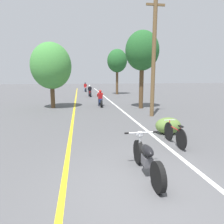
% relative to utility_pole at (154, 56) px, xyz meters
% --- Properties ---
extents(ground_plane, '(120.00, 120.00, 0.00)m').
position_rel_utility_pole_xyz_m(ground_plane, '(-3.09, -7.63, -3.59)').
color(ground_plane, '#515154').
extents(lane_stripe_center, '(0.14, 48.00, 0.01)m').
position_rel_utility_pole_xyz_m(lane_stripe_center, '(-4.79, 4.88, -3.59)').
color(lane_stripe_center, yellow).
rests_on(lane_stripe_center, ground).
extents(lane_stripe_edge, '(0.14, 48.00, 0.01)m').
position_rel_utility_pole_xyz_m(lane_stripe_edge, '(-1.40, 4.88, -3.59)').
color(lane_stripe_edge, white).
rests_on(lane_stripe_edge, ground).
extents(utility_pole, '(1.10, 0.24, 7.00)m').
position_rel_utility_pole_xyz_m(utility_pole, '(0.00, 0.00, 0.00)').
color(utility_pole, brown).
rests_on(utility_pole, ground).
extents(roadside_tree_right_near, '(2.50, 2.25, 5.72)m').
position_rel_utility_pole_xyz_m(roadside_tree_right_near, '(0.26, 3.07, 0.63)').
color(roadside_tree_right_near, '#513A23').
rests_on(roadside_tree_right_near, ground).
extents(roadside_tree_right_far, '(2.62, 2.36, 5.93)m').
position_rel_utility_pole_xyz_m(roadside_tree_right_far, '(0.66, 15.02, 0.77)').
color(roadside_tree_right_far, '#513A23').
rests_on(roadside_tree_right_far, ground).
extents(roadside_tree_left, '(3.00, 2.70, 4.92)m').
position_rel_utility_pole_xyz_m(roadside_tree_left, '(-6.42, 4.30, -0.42)').
color(roadside_tree_left, '#513A23').
rests_on(roadside_tree_left, ground).
extents(roadside_bush, '(1.10, 0.88, 0.70)m').
position_rel_utility_pole_xyz_m(roadside_bush, '(-0.66, -3.76, -3.24)').
color(roadside_bush, '#5B7A38').
rests_on(roadside_bush, ground).
extents(motorcycle_foreground, '(0.90, 2.11, 0.97)m').
position_rel_utility_pole_xyz_m(motorcycle_foreground, '(-2.78, -7.09, -3.16)').
color(motorcycle_foreground, black).
rests_on(motorcycle_foreground, ground).
extents(motorcycle_rider_lead, '(0.50, 2.10, 1.33)m').
position_rel_utility_pole_xyz_m(motorcycle_rider_lead, '(-2.70, 4.66, -3.09)').
color(motorcycle_rider_lead, black).
rests_on(motorcycle_rider_lead, ground).
extents(motorcycle_rider_mid, '(0.50, 2.02, 1.39)m').
position_rel_utility_pole_xyz_m(motorcycle_rider_mid, '(-3.13, 12.66, -3.07)').
color(motorcycle_rider_mid, black).
rests_on(motorcycle_rider_mid, ground).
extents(motorcycle_rider_far, '(0.50, 2.10, 1.45)m').
position_rel_utility_pole_xyz_m(motorcycle_rider_far, '(-3.42, 20.54, -3.04)').
color(motorcycle_rider_far, black).
rests_on(motorcycle_rider_far, ground).
extents(bicycle_parked, '(0.44, 1.68, 0.83)m').
position_rel_utility_pole_xyz_m(bicycle_parked, '(-1.05, -5.11, -3.21)').
color(bicycle_parked, black).
rests_on(bicycle_parked, ground).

